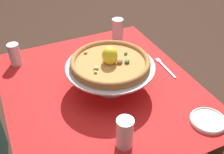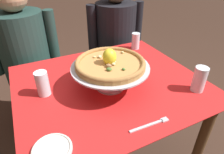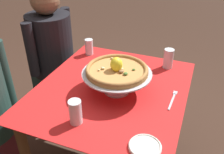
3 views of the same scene
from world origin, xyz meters
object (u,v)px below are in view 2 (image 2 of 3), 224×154
(dinner_fork, at_px, (152,124))
(diner_left, at_px, (28,62))
(pizza_stand, at_px, (110,71))
(side_plate, at_px, (52,150))
(diner_right, at_px, (115,45))
(water_glass_side_left, at_px, (43,85))
(water_glass_front_right, at_px, (199,81))
(pizza, at_px, (110,63))
(water_glass_back_right, at_px, (135,42))

(dinner_fork, distance_m, diner_left, 1.17)
(pizza_stand, distance_m, dinner_fork, 0.35)
(side_plate, distance_m, diner_right, 1.30)
(diner_right, bearing_deg, pizza_stand, -119.14)
(water_glass_side_left, height_order, water_glass_front_right, water_glass_front_right)
(pizza_stand, height_order, pizza, pizza)
(diner_right, bearing_deg, water_glass_side_left, -139.38)
(water_glass_back_right, height_order, water_glass_front_right, water_glass_front_right)
(diner_right, bearing_deg, dinner_fork, -109.24)
(water_glass_front_right, bearing_deg, dinner_fork, -164.73)
(water_glass_back_right, distance_m, diner_left, 0.88)
(water_glass_front_right, height_order, dinner_fork, water_glass_front_right)
(pizza_stand, xyz_separation_m, side_plate, (-0.38, -0.28, -0.09))
(pizza_stand, bearing_deg, water_glass_back_right, 43.55)
(pizza, height_order, dinner_fork, pizza)
(dinner_fork, relative_size, diner_right, 0.16)
(water_glass_side_left, xyz_separation_m, side_plate, (-0.04, -0.38, -0.05))
(water_glass_back_right, relative_size, side_plate, 0.80)
(diner_left, distance_m, diner_right, 0.80)
(diner_right, bearing_deg, side_plate, -127.84)
(pizza, xyz_separation_m, diner_left, (-0.38, 0.74, -0.26))
(pizza_stand, relative_size, diner_right, 0.34)
(water_glass_back_right, relative_size, diner_right, 0.10)
(pizza_stand, distance_m, water_glass_side_left, 0.36)
(pizza, xyz_separation_m, dinner_fork, (0.04, -0.34, -0.15))
(water_glass_back_right, distance_m, diner_right, 0.40)
(pizza_stand, height_order, water_glass_side_left, same)
(water_glass_side_left, height_order, water_glass_back_right, water_glass_side_left)
(pizza_stand, distance_m, pizza, 0.05)
(water_glass_back_right, xyz_separation_m, diner_right, (0.01, 0.36, -0.17))
(water_glass_side_left, xyz_separation_m, dinner_fork, (0.38, -0.43, -0.05))
(dinner_fork, bearing_deg, pizza_stand, 96.32)
(diner_left, bearing_deg, water_glass_back_right, -24.98)
(pizza, xyz_separation_m, water_glass_front_right, (0.41, -0.24, -0.09))
(water_glass_front_right, distance_m, diner_left, 1.27)
(pizza_stand, bearing_deg, diner_right, 60.86)
(pizza, distance_m, diner_left, 0.88)
(pizza, height_order, water_glass_side_left, pizza)
(water_glass_front_right, bearing_deg, water_glass_side_left, 156.27)
(water_glass_back_right, bearing_deg, pizza_stand, -136.45)
(diner_left, bearing_deg, side_plate, -89.89)
(water_glass_back_right, relative_size, water_glass_front_right, 0.88)
(diner_left, relative_size, diner_right, 1.01)
(pizza_stand, bearing_deg, dinner_fork, -83.68)
(water_glass_side_left, bearing_deg, dinner_fork, -48.83)
(water_glass_side_left, relative_size, dinner_fork, 0.69)
(pizza, distance_m, side_plate, 0.49)
(side_plate, height_order, diner_right, diner_right)
(side_plate, bearing_deg, pizza, 36.36)
(dinner_fork, height_order, diner_right, diner_right)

